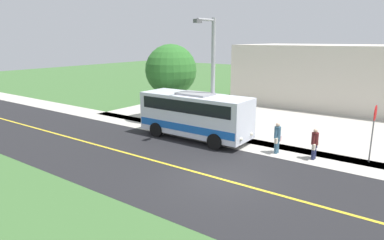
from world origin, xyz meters
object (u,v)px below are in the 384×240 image
object	(u,v)px
street_light_pole	(212,74)
stop_sign	(374,124)
commercial_building	(373,77)
shuttle_bus_front	(195,114)
tree_curbside	(171,70)
pedestrian_with_bags	(315,143)
pedestrian_waiting	(277,137)

from	to	relation	value
street_light_pole	stop_sign	bearing A→B (deg)	98.26
stop_sign	commercial_building	bearing A→B (deg)	-171.19
shuttle_bus_front	commercial_building	world-z (taller)	commercial_building
stop_sign	tree_curbside	bearing A→B (deg)	-95.43
pedestrian_with_bags	street_light_pole	xyz separation A→B (m)	(0.08, -6.14, 3.11)
commercial_building	tree_curbside	bearing A→B (deg)	-38.92
street_light_pole	tree_curbside	xyz separation A→B (m)	(-2.54, -5.15, -0.24)
stop_sign	pedestrian_with_bags	bearing A→B (deg)	-64.08
street_light_pole	commercial_building	distance (m)	17.69
street_light_pole	pedestrian_with_bags	bearing A→B (deg)	90.75
shuttle_bus_front	pedestrian_with_bags	distance (m)	7.09
commercial_building	stop_sign	bearing A→B (deg)	8.81
pedestrian_waiting	commercial_building	xyz separation A→B (m)	(-16.68, 1.89, 1.82)
stop_sign	street_light_pole	size ratio (longest dim) A/B	0.40
tree_curbside	street_light_pole	bearing A→B (deg)	63.80
shuttle_bus_front	stop_sign	world-z (taller)	stop_sign
stop_sign	street_light_pole	distance (m)	8.84
pedestrian_with_bags	stop_sign	size ratio (longest dim) A/B	0.56
street_light_pole	commercial_building	world-z (taller)	street_light_pole
pedestrian_with_bags	tree_curbside	distance (m)	11.91
pedestrian_with_bags	street_light_pole	size ratio (longest dim) A/B	0.22
shuttle_bus_front	stop_sign	size ratio (longest dim) A/B	2.44
stop_sign	street_light_pole	world-z (taller)	street_light_pole
tree_curbside	commercial_building	world-z (taller)	tree_curbside
shuttle_bus_front	tree_curbside	world-z (taller)	tree_curbside
shuttle_bus_front	pedestrian_with_bags	size ratio (longest dim) A/B	4.39
tree_curbside	commercial_building	distance (m)	18.02
pedestrian_with_bags	commercial_building	bearing A→B (deg)	179.97
pedestrian_waiting	commercial_building	distance (m)	16.88
pedestrian_with_bags	street_light_pole	distance (m)	6.89
shuttle_bus_front	stop_sign	bearing A→B (deg)	99.89
shuttle_bus_front	street_light_pole	xyz separation A→B (m)	(-0.41, 0.89, 2.41)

